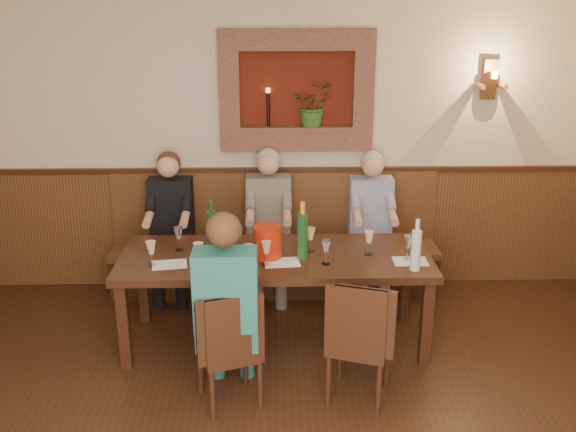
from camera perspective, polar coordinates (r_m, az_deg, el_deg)
name	(u,v)px	position (r m, az deg, el deg)	size (l,w,h in m)	color
room_shell	(276,178)	(2.85, -1.09, 3.40)	(6.04, 6.04, 2.82)	beige
wainscoting	(277,424)	(3.44, -0.95, -17.98)	(6.02, 6.02, 1.15)	#582B19
wall_niche	(301,96)	(5.75, 1.17, 10.59)	(1.36, 0.30, 1.06)	#58180C
wall_sconce	(490,80)	(6.03, 17.48, 11.43)	(0.25, 0.20, 0.35)	#582B19
dining_table	(275,264)	(5.00, -1.13, -4.26)	(2.40, 0.90, 0.75)	black
bench	(275,258)	(6.00, -1.16, -3.73)	(3.00, 0.45, 1.11)	#381E0F
chair_near_left	(230,370)	(4.48, -5.18, -13.46)	(0.49, 0.49, 0.87)	black
chair_near_right	(358,363)	(4.54, 6.27, -12.89)	(0.51, 0.51, 0.91)	black
person_bench_left	(172,240)	(5.90, -10.30, -2.11)	(0.39, 0.48, 1.35)	black
person_bench_mid	(269,238)	(5.82, -1.71, -1.96)	(0.40, 0.49, 1.38)	#524E4B
person_bench_right	(371,238)	(5.89, 7.35, -1.99)	(0.39, 0.47, 1.35)	navy
person_chair_front	(228,324)	(4.35, -5.35, -9.54)	(0.41, 0.50, 1.40)	#1B4F60
spittoon_bucket	(268,242)	(4.89, -1.81, -2.31)	(0.22, 0.22, 0.25)	#B5220B
wine_bottle_green_a	(302,235)	(4.84, 1.28, -1.70)	(0.10, 0.10, 0.45)	#19471E
wine_bottle_green_b	(212,229)	(5.08, -6.79, -1.13)	(0.08, 0.08, 0.40)	#19471E
water_bottle	(416,249)	(4.74, 11.30, -2.92)	(0.09, 0.09, 0.39)	silver
tasting_sheet_a	(170,264)	(4.88, -10.48, -4.25)	(0.25, 0.18, 0.00)	white
tasting_sheet_b	(282,262)	(4.83, -0.55, -4.15)	(0.26, 0.19, 0.00)	white
tasting_sheet_c	(410,261)	(4.94, 10.82, -3.97)	(0.26, 0.18, 0.00)	white
tasting_sheet_d	(212,270)	(4.74, -6.81, -4.78)	(0.26, 0.19, 0.00)	white
wine_glass_0	(408,248)	(4.94, 10.58, -2.78)	(0.08, 0.08, 0.19)	white
wine_glass_1	(266,253)	(4.75, -1.94, -3.35)	(0.08, 0.08, 0.19)	#D5CA7F
wine_glass_2	(199,255)	(4.76, -7.94, -3.46)	(0.08, 0.08, 0.19)	#D5CA7F
wine_glass_3	(151,254)	(4.85, -12.05, -3.29)	(0.08, 0.08, 0.19)	#D5CA7F
wine_glass_4	(326,252)	(4.78, 3.41, -3.24)	(0.08, 0.08, 0.19)	white
wine_glass_5	(239,237)	(5.08, -4.42, -1.85)	(0.08, 0.08, 0.19)	white
wine_glass_6	(310,240)	(5.01, 2.01, -2.10)	(0.08, 0.08, 0.19)	#D5CA7F
wine_glass_7	(249,257)	(4.69, -3.50, -3.66)	(0.08, 0.08, 0.19)	#D5CA7F
wine_glass_8	(369,243)	(4.98, 7.21, -2.39)	(0.08, 0.08, 0.19)	#D5CA7F
wine_glass_9	(179,239)	(5.10, -9.69, -2.00)	(0.08, 0.08, 0.19)	white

